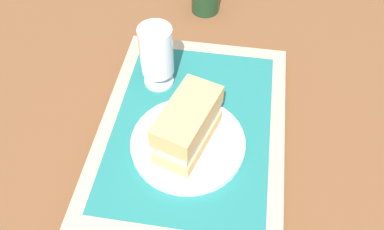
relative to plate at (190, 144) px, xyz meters
The scene contains 6 objects.
ground_plane 0.05m from the plate, ahead, with size 3.00×3.00×0.00m, color brown.
tray 0.05m from the plate, ahead, with size 0.44×0.32×0.02m, color tan.
placemat 0.04m from the plate, ahead, with size 0.38×0.27×0.00m, color #1E6B66.
plate is the anchor object (origin of this frame).
sandwich 0.05m from the plate, 17.20° to the right, with size 0.14×0.10×0.08m.
beer_glass 0.17m from the plate, 30.33° to the left, with size 0.06×0.06×0.12m.
Camera 1 is at (-0.42, -0.07, 0.58)m, focal length 37.72 mm.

